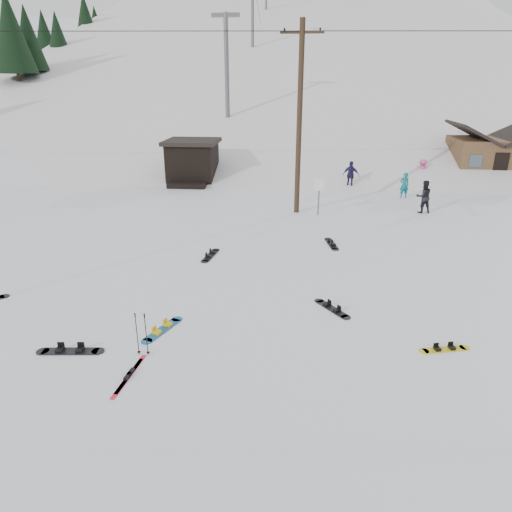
# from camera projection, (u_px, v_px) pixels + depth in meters

# --- Properties ---
(ground) EXTENTS (200.00, 200.00, 0.00)m
(ground) POSITION_uv_depth(u_px,v_px,m) (203.00, 369.00, 10.78)
(ground) COLOR white
(ground) RESTS_ON ground
(ski_slope) EXTENTS (60.00, 85.24, 65.97)m
(ski_slope) POSITION_uv_depth(u_px,v_px,m) (284.00, 216.00, 66.16)
(ski_slope) COLOR white
(ski_slope) RESTS_ON ground
(ridge_left) EXTENTS (47.54, 95.03, 58.38)m
(ridge_left) POSITION_uv_depth(u_px,v_px,m) (20.00, 216.00, 62.55)
(ridge_left) COLOR white
(ridge_left) RESTS_ON ground
(treeline_crest) EXTENTS (50.00, 6.00, 10.00)m
(treeline_crest) POSITION_uv_depth(u_px,v_px,m) (291.00, 114.00, 90.61)
(treeline_crest) COLOR black
(treeline_crest) RESTS_ON ski_slope
(utility_pole) EXTENTS (2.00, 0.26, 9.00)m
(utility_pole) POSITION_uv_depth(u_px,v_px,m) (299.00, 118.00, 21.91)
(utility_pole) COLOR #3A2819
(utility_pole) RESTS_ON ground
(trail_sign) EXTENTS (0.50, 0.09, 1.85)m
(trail_sign) POSITION_uv_depth(u_px,v_px,m) (319.00, 190.00, 22.64)
(trail_sign) COLOR #595B60
(trail_sign) RESTS_ON ground
(lift_hut) EXTENTS (3.40, 4.10, 2.75)m
(lift_hut) POSITION_uv_depth(u_px,v_px,m) (193.00, 161.00, 30.18)
(lift_hut) COLOR black
(lift_hut) RESTS_ON ground
(lift_tower_near) EXTENTS (2.20, 0.36, 8.00)m
(lift_tower_near) POSITION_uv_depth(u_px,v_px,m) (227.00, 60.00, 36.15)
(lift_tower_near) COLOR #595B60
(lift_tower_near) RESTS_ON ski_slope
(lift_tower_mid) EXTENTS (2.20, 0.36, 8.00)m
(lift_tower_mid) POSITION_uv_depth(u_px,v_px,m) (253.00, 6.00, 52.37)
(lift_tower_mid) COLOR #595B60
(lift_tower_mid) RESTS_ON ski_slope
(cabin) EXTENTS (5.39, 4.40, 3.77)m
(cabin) POSITION_uv_depth(u_px,v_px,m) (490.00, 157.00, 31.17)
(cabin) COLOR brown
(cabin) RESTS_ON ground
(hero_snowboard) EXTENTS (0.79, 1.53, 0.11)m
(hero_snowboard) POSITION_uv_depth(u_px,v_px,m) (162.00, 329.00, 12.44)
(hero_snowboard) COLOR #1861A1
(hero_snowboard) RESTS_ON ground
(hero_skis) EXTENTS (0.25, 1.70, 0.09)m
(hero_skis) POSITION_uv_depth(u_px,v_px,m) (129.00, 375.00, 10.51)
(hero_skis) COLOR red
(hero_skis) RESTS_ON ground
(ski_poles) EXTENTS (0.31, 0.08, 1.14)m
(ski_poles) POSITION_uv_depth(u_px,v_px,m) (142.00, 334.00, 11.16)
(ski_poles) COLOR black
(ski_poles) RESTS_ON ground
(board_scatter_a) EXTENTS (1.70, 0.46, 0.12)m
(board_scatter_a) POSITION_uv_depth(u_px,v_px,m) (70.00, 351.00, 11.45)
(board_scatter_a) COLOR black
(board_scatter_a) RESTS_ON ground
(board_scatter_b) EXTENTS (0.50, 1.58, 0.11)m
(board_scatter_b) POSITION_uv_depth(u_px,v_px,m) (210.00, 255.00, 17.71)
(board_scatter_b) COLOR black
(board_scatter_b) RESTS_ON ground
(board_scatter_d) EXTENTS (1.02, 1.26, 0.11)m
(board_scatter_d) POSITION_uv_depth(u_px,v_px,m) (332.00, 308.00, 13.59)
(board_scatter_d) COLOR black
(board_scatter_d) RESTS_ON ground
(board_scatter_e) EXTENTS (1.32, 0.52, 0.09)m
(board_scatter_e) POSITION_uv_depth(u_px,v_px,m) (444.00, 349.00, 11.54)
(board_scatter_e) COLOR yellow
(board_scatter_e) RESTS_ON ground
(board_scatter_f) EXTENTS (0.54, 1.58, 0.11)m
(board_scatter_f) POSITION_uv_depth(u_px,v_px,m) (331.00, 244.00, 18.94)
(board_scatter_f) COLOR black
(board_scatter_f) RESTS_ON ground
(skier_teal) EXTENTS (0.58, 0.42, 1.47)m
(skier_teal) POSITION_uv_depth(u_px,v_px,m) (404.00, 185.00, 26.21)
(skier_teal) COLOR #0B626F
(skier_teal) RESTS_ON ground
(skier_dark) EXTENTS (0.91, 0.77, 1.67)m
(skier_dark) POSITION_uv_depth(u_px,v_px,m) (424.00, 197.00, 23.21)
(skier_dark) COLOR black
(skier_dark) RESTS_ON ground
(skier_pink) EXTENTS (1.13, 0.91, 1.53)m
(skier_pink) POSITION_uv_depth(u_px,v_px,m) (422.00, 171.00, 30.11)
(skier_pink) COLOR #DC4D92
(skier_pink) RESTS_ON ground
(skier_navy) EXTENTS (1.07, 0.66, 1.71)m
(skier_navy) POSITION_uv_depth(u_px,v_px,m) (351.00, 175.00, 28.40)
(skier_navy) COLOR #1D1940
(skier_navy) RESTS_ON ground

